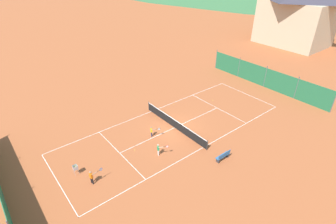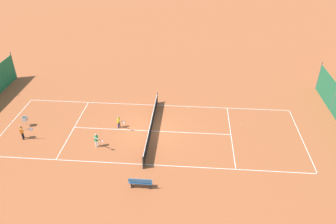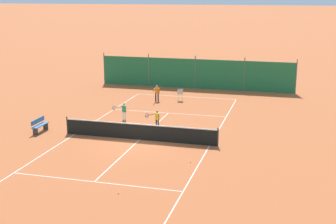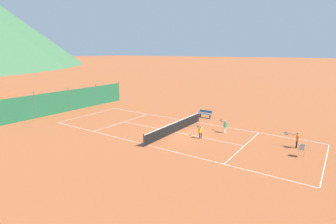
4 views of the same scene
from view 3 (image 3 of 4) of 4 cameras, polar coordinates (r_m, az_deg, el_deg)
ground_plane at (r=27.07m, az=-3.50°, el=-3.40°), size 600.00×600.00×0.00m
court_line_markings at (r=27.06m, az=-3.50°, el=-3.39°), size 8.25×23.85×0.01m
tennis_net at (r=26.92m, az=-3.51°, el=-2.39°), size 9.18×0.08×1.06m
windscreen_fence_near at (r=41.35m, az=3.33°, el=4.69°), size 17.28×0.08×2.90m
player_far_baseline at (r=29.24m, az=-1.42°, el=-0.70°), size 0.75×0.80×1.10m
player_near_service at (r=31.08m, az=-5.45°, el=0.23°), size 0.75×0.87×1.18m
player_near_baseline at (r=36.45m, az=-1.38°, el=2.47°), size 0.42×1.07×1.26m
tennis_ball_near_corner at (r=20.14m, az=-6.07°, el=-9.79°), size 0.07×0.07×0.07m
tennis_ball_far_corner at (r=23.48m, az=2.75°, el=-6.12°), size 0.07×0.07×0.07m
tennis_ball_alley_right at (r=26.77m, az=2.15°, el=-3.51°), size 0.07×0.07×0.07m
tennis_ball_alley_left at (r=32.46m, az=4.13°, el=-0.33°), size 0.07×0.07×0.07m
tennis_ball_mid_court at (r=31.90m, az=-1.44°, el=-0.55°), size 0.07×0.07×0.07m
ball_hopper at (r=36.61m, az=1.48°, el=2.41°), size 0.36×0.36×0.89m
courtside_bench at (r=29.43m, az=-15.37°, el=-1.52°), size 0.36×1.50×0.84m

